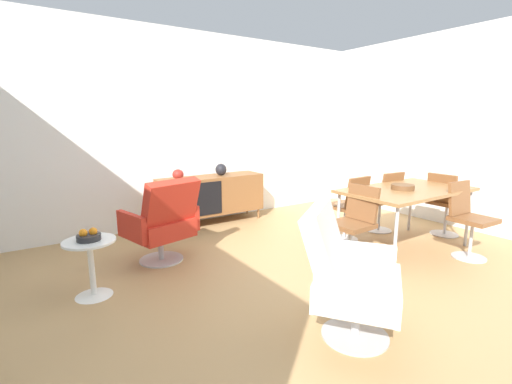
# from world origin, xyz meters

# --- Properties ---
(ground_plane) EXTENTS (8.32, 8.32, 0.00)m
(ground_plane) POSITION_xyz_m (0.00, 0.00, 0.00)
(ground_plane) COLOR tan
(wall_back) EXTENTS (6.80, 0.12, 2.80)m
(wall_back) POSITION_xyz_m (0.00, 2.60, 1.40)
(wall_back) COLOR white
(wall_back) RESTS_ON ground_plane
(wall_right) EXTENTS (0.12, 5.60, 2.80)m
(wall_right) POSITION_xyz_m (3.20, 0.00, 1.40)
(wall_right) COLOR white
(wall_right) RESTS_ON ground_plane
(sideboard) EXTENTS (1.60, 0.45, 0.72)m
(sideboard) POSITION_xyz_m (0.24, 2.30, 0.44)
(sideboard) COLOR brown
(sideboard) RESTS_ON ground_plane
(vase_cobalt) EXTENTS (0.16, 0.16, 0.14)m
(vase_cobalt) POSITION_xyz_m (-0.27, 2.30, 0.79)
(vase_cobalt) COLOR maroon
(vase_cobalt) RESTS_ON sideboard
(vase_sculptural_dark) EXTENTS (0.17, 0.17, 0.18)m
(vase_sculptural_dark) POSITION_xyz_m (0.41, 2.30, 0.81)
(vase_sculptural_dark) COLOR black
(vase_sculptural_dark) RESTS_ON sideboard
(dining_table) EXTENTS (1.60, 0.90, 0.74)m
(dining_table) POSITION_xyz_m (1.69, 0.03, 0.70)
(dining_table) COLOR olive
(dining_table) RESTS_ON ground_plane
(wooden_bowl_on_table) EXTENTS (0.26, 0.26, 0.06)m
(wooden_bowl_on_table) POSITION_xyz_m (1.60, 0.02, 0.77)
(wooden_bowl_on_table) COLOR brown
(wooden_bowl_on_table) RESTS_ON dining_table
(dining_chair_near_window) EXTENTS (0.44, 0.42, 0.86)m
(dining_chair_near_window) POSITION_xyz_m (0.80, 0.03, 0.47)
(dining_chair_near_window) COLOR brown
(dining_chair_near_window) RESTS_ON ground_plane
(dining_chair_far_end) EXTENTS (0.43, 0.41, 0.86)m
(dining_chair_far_end) POSITION_xyz_m (2.58, 0.03, 0.47)
(dining_chair_far_end) COLOR brown
(dining_chair_far_end) RESTS_ON ground_plane
(dining_chair_back_right) EXTENTS (0.43, 0.45, 0.86)m
(dining_chair_back_right) POSITION_xyz_m (2.04, 0.59, 0.47)
(dining_chair_back_right) COLOR brown
(dining_chair_back_right) RESTS_ON ground_plane
(dining_chair_back_left) EXTENTS (0.41, 0.44, 0.86)m
(dining_chair_back_left) POSITION_xyz_m (1.34, 0.59, 0.47)
(dining_chair_back_left) COLOR brown
(dining_chair_back_left) RESTS_ON ground_plane
(dining_chair_front_right) EXTENTS (0.42, 0.44, 0.86)m
(dining_chair_front_right) POSITION_xyz_m (2.04, -0.53, 0.47)
(dining_chair_front_right) COLOR brown
(dining_chair_front_right) RESTS_ON ground_plane
(lounge_chair_red) EXTENTS (0.82, 0.78, 0.95)m
(lounge_chair_red) POSITION_xyz_m (-0.89, 1.22, 0.47)
(lounge_chair_red) COLOR red
(lounge_chair_red) RESTS_ON ground_plane
(armchair_black_shell) EXTENTS (0.90, 0.90, 0.95)m
(armchair_black_shell) POSITION_xyz_m (-0.26, -0.85, 0.47)
(armchair_black_shell) COLOR silver
(armchair_black_shell) RESTS_ON ground_plane
(side_table_round) EXTENTS (0.44, 0.44, 0.52)m
(side_table_round) POSITION_xyz_m (-1.68, 0.81, 0.32)
(side_table_round) COLOR white
(side_table_round) RESTS_ON ground_plane
(fruit_bowl) EXTENTS (0.20, 0.20, 0.11)m
(fruit_bowl) POSITION_xyz_m (-1.68, 0.81, 0.56)
(fruit_bowl) COLOR #262628
(fruit_bowl) RESTS_ON side_table_round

